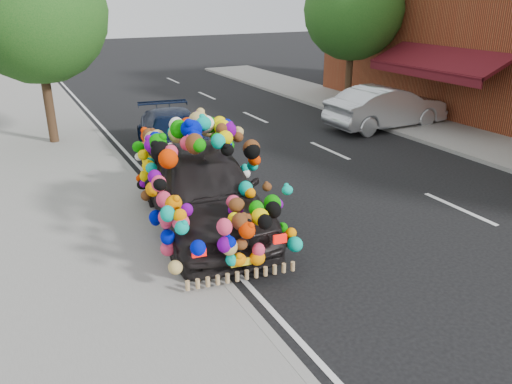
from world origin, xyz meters
TOP-DOWN VIEW (x-y plane):
  - ground at (0.00, 0.00)m, footprint 100.00×100.00m
  - sidewalk at (-4.30, 0.00)m, footprint 4.00×60.00m
  - kerb at (-2.35, 0.00)m, footprint 0.15×60.00m
  - footpath_far at (8.20, 3.00)m, footprint 3.00×40.00m
  - lane_markings at (3.60, 0.00)m, footprint 6.00×50.00m
  - tree_near_sidewalk at (-3.80, 9.50)m, footprint 4.20×4.20m
  - tree_far_b at (8.00, 10.00)m, footprint 4.00×4.00m
  - plush_art_car at (-1.80, 1.76)m, footprint 3.00×5.36m
  - navy_sedan at (-0.83, 6.42)m, footprint 2.52×4.78m
  - silver_hatchback at (7.00, 6.44)m, footprint 4.50×1.61m

SIDE VIEW (x-z plane):
  - ground at x=0.00m, z-range 0.00..0.00m
  - lane_markings at x=3.60m, z-range 0.00..0.01m
  - sidewalk at x=-4.30m, z-range 0.00..0.12m
  - footpath_far at x=8.20m, z-range 0.00..0.12m
  - kerb at x=-2.35m, z-range 0.00..0.13m
  - navy_sedan at x=-0.83m, z-range 0.00..1.32m
  - silver_hatchback at x=7.00m, z-range 0.00..1.48m
  - plush_art_car at x=-1.80m, z-range 0.04..2.36m
  - tree_far_b at x=8.00m, z-range 0.94..6.84m
  - tree_near_sidewalk at x=-3.80m, z-range 0.96..7.09m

